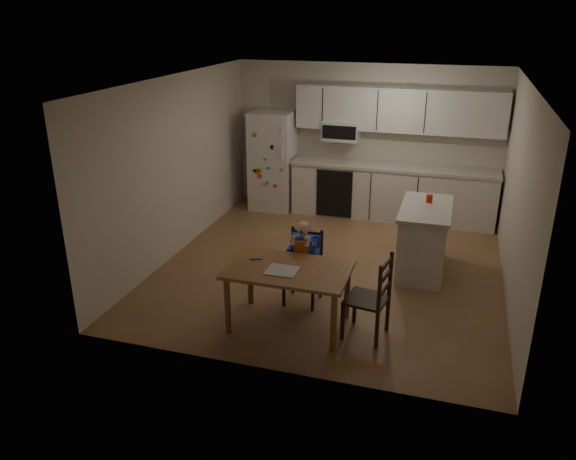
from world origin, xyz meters
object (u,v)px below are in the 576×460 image
Objects in this scene: dining_table at (289,276)px; chair_booster at (304,253)px; chair_side at (376,293)px; red_cup at (429,198)px; kitchen_island at (423,239)px; refrigerator at (273,160)px.

dining_table is 1.26× the size of chair_booster.
dining_table is 0.95m from chair_side.
red_cup is at bearing 178.84° from chair_side.
chair_side is (-0.36, -1.85, 0.08)m from kitchen_island.
chair_booster is at bearing -65.63° from refrigerator.
dining_table is (1.44, -3.80, -0.24)m from refrigerator.
chair_side reaches higher than kitchen_island.
refrigerator reaches higher than chair_booster.
dining_table is at bearing -122.18° from red_cup.
kitchen_island is 1.18× the size of chair_booster.
refrigerator is 3.37m from kitchen_island.
red_cup reaches higher than dining_table.
red_cup is at bearing -31.61° from refrigerator.
chair_booster reaches higher than kitchen_island.
chair_booster reaches higher than chair_side.
kitchen_island is at bearing -34.89° from refrigerator.
refrigerator reaches higher than dining_table.
chair_booster is 1.10× the size of chair_side.
refrigerator is 3.50m from chair_booster.
kitchen_island is at bearing -94.55° from red_cup.
red_cup is 0.08× the size of dining_table.
chair_side is (-0.38, -2.06, -0.43)m from red_cup.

